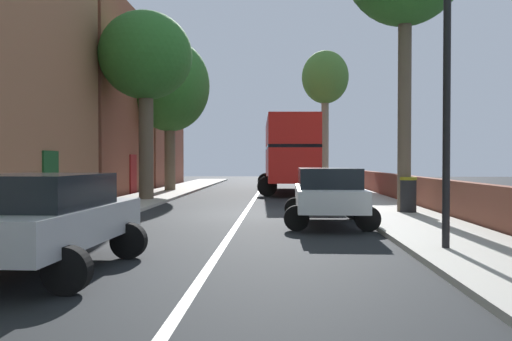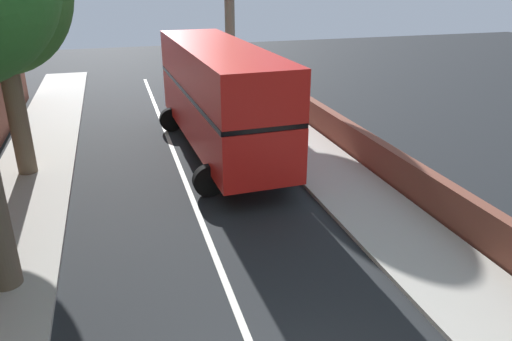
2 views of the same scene
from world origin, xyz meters
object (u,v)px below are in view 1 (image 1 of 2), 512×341
(parked_car_silver_left_2, at_px, (43,216))
(street_tree_left_0, at_px, (170,87))
(street_tree_left_4, at_px, (146,58))
(street_tree_right_1, at_px, (325,80))
(lamppost_right, at_px, (447,52))
(litter_bin_right, at_px, (408,194))
(double_decker_bus, at_px, (289,151))
(parked_car_white_right_1, at_px, (328,192))

(parked_car_silver_left_2, relative_size, street_tree_left_0, 0.48)
(parked_car_silver_left_2, bearing_deg, street_tree_left_4, 98.52)
(street_tree_right_1, bearing_deg, lamppost_right, -90.71)
(street_tree_left_0, distance_m, street_tree_right_1, 14.58)
(street_tree_left_0, height_order, street_tree_left_4, street_tree_left_0)
(street_tree_right_1, height_order, lamppost_right, street_tree_right_1)
(street_tree_left_0, xyz_separation_m, street_tree_left_4, (0.43, -6.78, 0.23))
(street_tree_right_1, distance_m, litter_bin_right, 23.96)
(double_decker_bus, distance_m, street_tree_left_0, 7.67)
(litter_bin_right, bearing_deg, parked_car_silver_left_2, -131.47)
(street_tree_right_1, relative_size, street_tree_left_4, 1.25)
(litter_bin_right, bearing_deg, lamppost_right, -98.32)
(parked_car_white_right_1, xyz_separation_m, street_tree_left_0, (-7.55, 14.63, 5.09))
(parked_car_silver_left_2, height_order, street_tree_left_4, street_tree_left_4)
(parked_car_white_right_1, relative_size, street_tree_left_0, 0.51)
(street_tree_left_0, relative_size, street_tree_right_1, 0.84)
(parked_car_silver_left_2, relative_size, litter_bin_right, 3.60)
(parked_car_white_right_1, bearing_deg, street_tree_left_4, 132.24)
(lamppost_right, bearing_deg, street_tree_left_4, 126.24)
(street_tree_right_1, height_order, litter_bin_right, street_tree_right_1)
(double_decker_bus, xyz_separation_m, parked_car_white_right_1, (0.80, -14.84, -1.45))
(street_tree_left_4, relative_size, lamppost_right, 1.29)
(parked_car_silver_left_2, distance_m, street_tree_left_0, 21.71)
(double_decker_bus, bearing_deg, street_tree_left_4, -132.13)
(parked_car_silver_left_2, relative_size, lamppost_right, 0.64)
(parked_car_white_right_1, bearing_deg, double_decker_bus, 93.08)
(parked_car_silver_left_2, relative_size, street_tree_right_1, 0.40)
(street_tree_left_0, relative_size, lamppost_right, 1.35)
(double_decker_bus, relative_size, litter_bin_right, 9.17)
(parked_car_silver_left_2, xyz_separation_m, lamppost_right, (6.80, 1.99, 2.91))
(lamppost_right, bearing_deg, parked_car_white_right_1, 112.57)
(parked_car_white_right_1, relative_size, street_tree_right_1, 0.43)
(street_tree_left_0, bearing_deg, street_tree_right_1, 47.72)
(street_tree_left_4, bearing_deg, parked_car_white_right_1, -47.76)
(street_tree_right_1, bearing_deg, street_tree_left_4, -118.01)
(parked_car_white_right_1, distance_m, litter_bin_right, 3.76)
(street_tree_right_1, relative_size, lamppost_right, 1.60)
(street_tree_left_0, bearing_deg, parked_car_white_right_1, -62.70)
(parked_car_white_right_1, distance_m, street_tree_left_0, 17.23)
(parked_car_silver_left_2, xyz_separation_m, street_tree_right_1, (7.17, 31.64, 7.12))
(double_decker_bus, bearing_deg, lamppost_right, -82.28)
(parked_car_silver_left_2, xyz_separation_m, street_tree_left_0, (-2.55, 20.95, 5.09))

